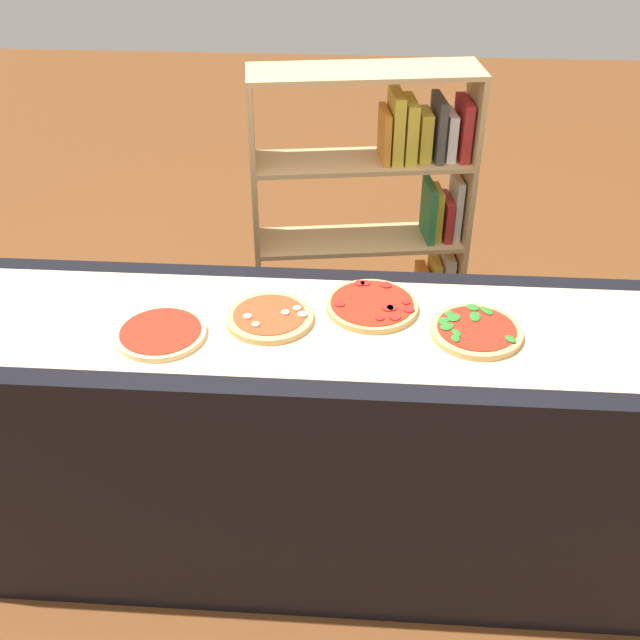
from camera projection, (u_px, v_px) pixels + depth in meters
ground_plane at (320, 538)px, 2.71m from camera, size 12.00×12.00×0.00m
counter at (320, 443)px, 2.45m from camera, size 2.47×0.63×0.91m
parchment_paper at (320, 325)px, 2.19m from camera, size 2.16×0.49×0.00m
pizza_plain_0 at (161, 333)px, 2.14m from camera, size 0.25×0.25×0.02m
pizza_mushroom_1 at (270, 317)px, 2.20m from camera, size 0.25×0.25×0.03m
pizza_pepperoni_2 at (372, 305)px, 2.25m from camera, size 0.27×0.27×0.03m
pizza_spinach_3 at (476, 331)px, 2.15m from camera, size 0.26×0.26×0.03m
bookshelf at (387, 234)px, 3.08m from camera, size 0.87×0.36×1.36m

